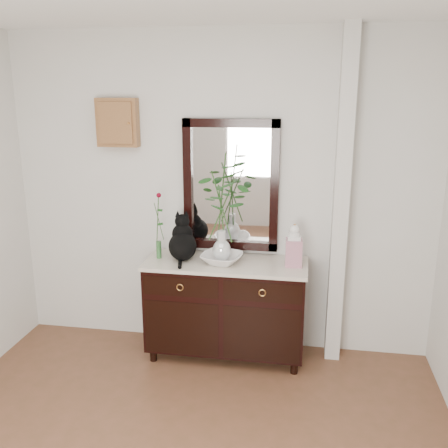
% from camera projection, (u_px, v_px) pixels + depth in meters
% --- Properties ---
extents(wall_back, '(3.60, 0.04, 2.70)m').
position_uv_depth(wall_back, '(219.00, 196.00, 4.21)').
color(wall_back, silver).
rests_on(wall_back, ground).
extents(pilaster, '(0.12, 0.20, 2.70)m').
position_uv_depth(pilaster, '(341.00, 202.00, 3.97)').
color(pilaster, silver).
rests_on(pilaster, ground).
extents(sideboard, '(1.33, 0.52, 0.82)m').
position_uv_depth(sideboard, '(226.00, 304.00, 4.18)').
color(sideboard, black).
rests_on(sideboard, ground).
extents(wall_mirror, '(0.80, 0.06, 1.10)m').
position_uv_depth(wall_mirror, '(231.00, 186.00, 4.15)').
color(wall_mirror, black).
rests_on(wall_mirror, wall_back).
extents(key_cabinet, '(0.35, 0.10, 0.40)m').
position_uv_depth(key_cabinet, '(118.00, 123.00, 4.15)').
color(key_cabinet, brown).
rests_on(key_cabinet, wall_back).
extents(cat, '(0.33, 0.38, 0.38)m').
position_uv_depth(cat, '(182.00, 237.00, 4.11)').
color(cat, black).
rests_on(cat, sideboard).
extents(lotus_bowl, '(0.39, 0.39, 0.08)m').
position_uv_depth(lotus_bowl, '(222.00, 258.00, 4.05)').
color(lotus_bowl, white).
rests_on(lotus_bowl, sideboard).
extents(vase_branches, '(0.44, 0.44, 0.90)m').
position_uv_depth(vase_branches, '(222.00, 207.00, 3.94)').
color(vase_branches, silver).
rests_on(vase_branches, lotus_bowl).
extents(bud_vase_rose, '(0.09, 0.09, 0.57)m').
position_uv_depth(bud_vase_rose, '(158.00, 225.00, 4.11)').
color(bud_vase_rose, '#356C36').
rests_on(bud_vase_rose, sideboard).
extents(ginger_jar, '(0.14, 0.14, 0.35)m').
position_uv_depth(ginger_jar, '(294.00, 245.00, 3.96)').
color(ginger_jar, silver).
rests_on(ginger_jar, sideboard).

